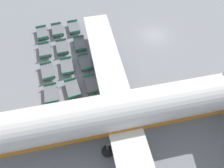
{
  "coord_description": "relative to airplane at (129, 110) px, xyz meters",
  "views": [
    {
      "loc": [
        27.33,
        -9.83,
        24.46
      ],
      "look_at": [
        10.45,
        -8.13,
        1.43
      ],
      "focal_mm": 35.0,
      "sensor_mm": 36.0,
      "label": 1
    }
  ],
  "objects": [
    {
      "name": "baggage_dolly_row_mid_a_col_c",
      "position": [
        -9.81,
        -7.52,
        -3.07
      ],
      "size": [
        3.81,
        2.14,
        0.92
      ],
      "color": "slate",
      "rests_on": "ground_plane"
    },
    {
      "name": "baggage_dolly_row_near_col_c",
      "position": [
        -9.13,
        -10.26,
        -3.07
      ],
      "size": [
        3.83,
        2.37,
        0.92
      ],
      "color": "slate",
      "rests_on": "ground_plane"
    },
    {
      "name": "baggage_dolly_row_near_col_a",
      "position": [
        -17.5,
        -11.73,
        -3.07
      ],
      "size": [
        3.83,
        2.34,
        0.92
      ],
      "color": "slate",
      "rests_on": "ground_plane"
    },
    {
      "name": "baggage_dolly_row_mid_b_col_d",
      "position": [
        -6.18,
        -4.05,
        -3.07
      ],
      "size": [
        3.83,
        2.32,
        0.92
      ],
      "color": "slate",
      "rests_on": "ground_plane"
    },
    {
      "name": "ground_plane",
      "position": [
        -15.72,
        6.75,
        -3.56
      ],
      "size": [
        500.0,
        500.0,
        0.0
      ],
      "primitive_type": "plane",
      "color": "gray"
    },
    {
      "name": "airplane",
      "position": [
        0.0,
        0.0,
        0.0
      ],
      "size": [
        36.06,
        40.95,
        12.48
      ],
      "color": "white",
      "rests_on": "ground_plane"
    },
    {
      "name": "baggage_dolly_row_near_col_b",
      "position": [
        -13.44,
        -11.0,
        -3.07
      ],
      "size": [
        3.82,
        2.2,
        0.92
      ],
      "color": "slate",
      "rests_on": "ground_plane"
    },
    {
      "name": "baggage_dolly_row_near_col_d",
      "position": [
        -5.18,
        -9.52,
        -3.07
      ],
      "size": [
        3.81,
        2.12,
        0.92
      ],
      "color": "slate",
      "rests_on": "ground_plane"
    },
    {
      "name": "baggage_dolly_row_mid_a_col_e",
      "position": [
        -1.37,
        -6.02,
        -3.07
      ],
      "size": [
        3.82,
        2.27,
        0.92
      ],
      "color": "slate",
      "rests_on": "ground_plane"
    },
    {
      "name": "baggage_dolly_row_mid_a_col_d",
      "position": [
        -5.72,
        -6.64,
        -3.07
      ],
      "size": [
        3.83,
        2.39,
        0.92
      ],
      "color": "slate",
      "rests_on": "ground_plane"
    },
    {
      "name": "baggage_dolly_row_mid_a_col_b",
      "position": [
        -13.83,
        -8.36,
        -3.07
      ],
      "size": [
        3.81,
        2.15,
        0.92
      ],
      "color": "slate",
      "rests_on": "ground_plane"
    },
    {
      "name": "baggage_dolly_row_mid_a_col_a",
      "position": [
        -18.0,
        -9.3,
        -3.07
      ],
      "size": [
        3.82,
        2.24,
        0.92
      ],
      "color": "slate",
      "rests_on": "ground_plane"
    },
    {
      "name": "baggage_dolly_row_mid_b_col_e",
      "position": [
        -1.94,
        -3.14,
        -3.07
      ],
      "size": [
        3.82,
        2.29,
        0.92
      ],
      "color": "slate",
      "rests_on": "ground_plane"
    },
    {
      "name": "baggage_dolly_row_mid_b_col_b",
      "position": [
        -14.31,
        -5.59,
        -3.07
      ],
      "size": [
        3.81,
        2.14,
        0.92
      ],
      "color": "slate",
      "rests_on": "ground_plane"
    },
    {
      "name": "stand_guidance_stripe",
      "position": [
        -0.26,
        -8.54,
        -3.56
      ],
      "size": [
        3.61,
        30.1,
        0.01
      ],
      "color": "yellow",
      "rests_on": "ground_plane"
    },
    {
      "name": "baggage_dolly_row_mid_b_col_a",
      "position": [
        -18.42,
        -6.55,
        -3.07
      ],
      "size": [
        3.82,
        2.22,
        0.92
      ],
      "color": "slate",
      "rests_on": "ground_plane"
    },
    {
      "name": "baggage_dolly_row_near_col_e",
      "position": [
        -1.03,
        -8.74,
        -3.07
      ],
      "size": [
        3.82,
        2.22,
        0.92
      ],
      "color": "slate",
      "rests_on": "ground_plane"
    },
    {
      "name": "baggage_dolly_row_mid_b_col_c",
      "position": [
        -10.26,
        -4.84,
        -3.07
      ],
      "size": [
        3.83,
        2.42,
        0.92
      ],
      "color": "slate",
      "rests_on": "ground_plane"
    }
  ]
}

